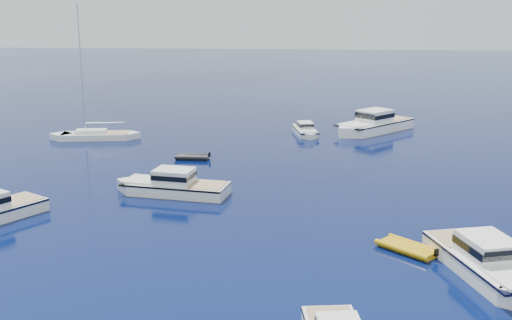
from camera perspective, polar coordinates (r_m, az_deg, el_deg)
The scene contains 8 objects.
ground at distance 31.93m, azimuth 1.87°, elevation -14.22°, with size 400.00×400.00×0.00m, color #081951.
motor_cruiser_right at distance 38.69m, azimuth 20.50°, elevation -9.91°, with size 3.35×10.96×2.88m, color white, non-canonical shape.
motor_cruiser_centre at distance 51.77m, azimuth -7.73°, elevation -3.10°, with size 3.17×10.36×2.72m, color silver, non-canonical shape.
motor_cruiser_distant at distance 78.20m, azimuth 10.72°, elevation 2.60°, with size 4.02×13.14×3.45m, color white, non-canonical shape.
motor_cruiser_horizon at distance 75.36m, azimuth 4.58°, elevation 2.38°, with size 2.24×7.33×1.92m, color silver, non-canonical shape.
sailboat_far_l at distance 74.87m, azimuth -14.58°, elevation 1.89°, with size 2.85×10.98×16.14m, color silver, non-canonical shape.
tender_yellow at distance 40.79m, azimuth 13.80°, elevation -8.15°, with size 2.20×4.08×0.95m, color #C6940B, non-canonical shape.
tender_grey_far at distance 63.21m, azimuth -5.89°, elevation 0.09°, with size 1.96×3.56×0.95m, color black, non-canonical shape.
Camera 1 is at (1.52, -28.11, 15.08)m, focal length 43.38 mm.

